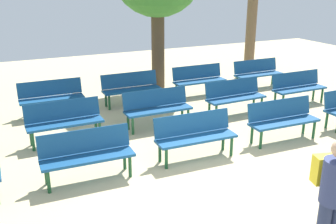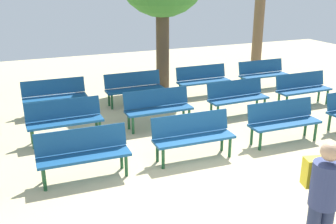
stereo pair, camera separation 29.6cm
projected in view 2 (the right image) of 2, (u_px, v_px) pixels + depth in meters
The scene contains 14 objects.
ground_plane at pixel (234, 196), 6.43m from camera, with size 25.73×25.73×0.00m, color #CCB789.
bench_r0_c1 at pixel (83, 151), 6.87m from camera, with size 1.61×0.52×0.87m.
bench_r0_c2 at pixel (193, 134), 7.62m from camera, with size 1.61×0.53×0.87m.
bench_r0_c3 at pixel (283, 119), 8.40m from camera, with size 1.61×0.52×0.87m.
bench_r1_c1 at pixel (65, 118), 8.48m from camera, with size 1.61×0.50×0.87m.
bench_r1_c2 at pixel (158, 106), 9.24m from camera, with size 1.60×0.49×0.87m.
bench_r1_c3 at pixel (237, 96), 10.04m from camera, with size 1.61×0.52×0.87m.
bench_r1_c4 at pixel (303, 87), 10.81m from camera, with size 1.60×0.49×0.87m.
bench_r2_c1 at pixel (54, 94), 10.15m from camera, with size 1.61×0.51×0.87m.
bench_r2_c2 at pixel (134, 86), 10.89m from camera, with size 1.60×0.48×0.87m.
bench_r2_c3 at pixel (203, 79), 11.70m from camera, with size 1.60×0.49×0.87m.
bench_r2_c4 at pixel (263, 73), 12.43m from camera, with size 1.60×0.48×0.87m.
tree_1 at pixel (258, 25), 14.63m from camera, with size 0.38×0.38×3.34m.
visitor_with_backpack at pixel (322, 197), 4.62m from camera, with size 0.44×0.59×1.65m.
Camera 2 is at (-3.17, -4.77, 3.40)m, focal length 42.17 mm.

